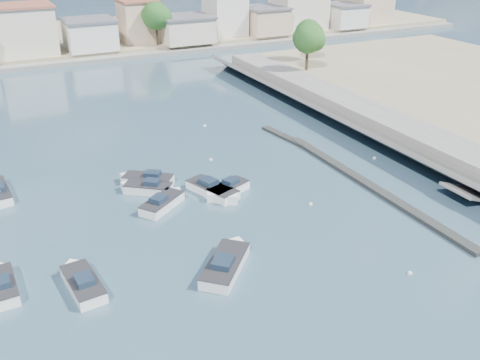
# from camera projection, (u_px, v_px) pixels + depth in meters

# --- Properties ---
(ground) EXTENTS (400.00, 400.00, 0.00)m
(ground) POSITION_uv_depth(u_px,v_px,m) (182.00, 107.00, 71.06)
(ground) COLOR #2E4A5C
(ground) RESTS_ON ground
(seawall_walkway) EXTENTS (5.00, 90.00, 1.80)m
(seawall_walkway) POSITION_uv_depth(u_px,v_px,m) (438.00, 146.00, 56.24)
(seawall_walkway) COLOR slate
(seawall_walkway) RESTS_ON ground
(breakwater) EXTENTS (2.00, 31.02, 0.35)m
(breakwater) POSITION_uv_depth(u_px,v_px,m) (349.00, 174.00, 51.66)
(breakwater) COLOR black
(breakwater) RESTS_ON ground
(far_shore_land) EXTENTS (160.00, 40.00, 1.40)m
(far_shore_land) POSITION_uv_depth(u_px,v_px,m) (94.00, 36.00, 112.80)
(far_shore_land) COLOR gray
(far_shore_land) RESTS_ON ground
(far_shore_quay) EXTENTS (160.00, 2.50, 0.80)m
(far_shore_quay) POSITION_uv_depth(u_px,v_px,m) (121.00, 58.00, 95.95)
(far_shore_quay) COLOR slate
(far_shore_quay) RESTS_ON ground
(far_town) EXTENTS (113.01, 12.80, 8.35)m
(far_town) POSITION_uv_depth(u_px,v_px,m) (165.00, 22.00, 103.07)
(far_town) COLOR beige
(far_town) RESTS_ON far_shore_land
(shore_trees) EXTENTS (74.56, 38.32, 7.92)m
(shore_trees) POSITION_uv_depth(u_px,v_px,m) (168.00, 23.00, 94.45)
(shore_trees) COLOR #38281E
(shore_trees) RESTS_ON ground
(motorboat_a) EXTENTS (2.31, 5.25, 1.48)m
(motorboat_a) POSITION_uv_depth(u_px,v_px,m) (82.00, 283.00, 35.58)
(motorboat_a) COLOR white
(motorboat_a) RESTS_ON ground
(motorboat_b) EXTENTS (4.60, 4.04, 1.48)m
(motorboat_b) POSITION_uv_depth(u_px,v_px,m) (164.00, 203.00, 45.85)
(motorboat_b) COLOR white
(motorboat_b) RESTS_ON ground
(motorboat_c) EXTENTS (4.72, 4.21, 1.48)m
(motorboat_c) POSITION_uv_depth(u_px,v_px,m) (146.00, 180.00, 49.96)
(motorboat_c) COLOR white
(motorboat_c) RESTS_ON ground
(motorboat_d) EXTENTS (4.69, 3.14, 1.48)m
(motorboat_d) POSITION_uv_depth(u_px,v_px,m) (226.00, 190.00, 47.99)
(motorboat_d) COLOR white
(motorboat_d) RESTS_ON ground
(motorboat_e) EXTENTS (1.88, 4.83, 1.48)m
(motorboat_e) POSITION_uv_depth(u_px,v_px,m) (2.00, 285.00, 35.34)
(motorboat_e) COLOR white
(motorboat_e) RESTS_ON ground
(motorboat_f) EXTENTS (4.40, 3.91, 1.48)m
(motorboat_f) POSITION_uv_depth(u_px,v_px,m) (146.00, 188.00, 48.36)
(motorboat_f) COLOR white
(motorboat_f) RESTS_ON ground
(motorboat_g) EXTENTS (3.59, 5.75, 1.48)m
(motorboat_g) POSITION_uv_depth(u_px,v_px,m) (215.00, 191.00, 47.88)
(motorboat_g) COLOR white
(motorboat_g) RESTS_ON ground
(motorboat_h) EXTENTS (5.26, 5.47, 1.48)m
(motorboat_h) POSITION_uv_depth(u_px,v_px,m) (227.00, 263.00, 37.61)
(motorboat_h) COLOR white
(motorboat_h) RESTS_ON ground
(mooring_buoys) EXTENTS (15.76, 40.19, 0.38)m
(mooring_buoys) POSITION_uv_depth(u_px,v_px,m) (320.00, 190.00, 48.84)
(mooring_buoys) COLOR silver
(mooring_buoys) RESTS_ON ground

